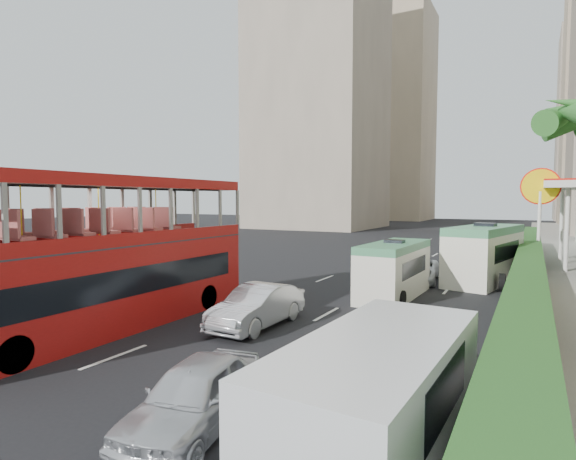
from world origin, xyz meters
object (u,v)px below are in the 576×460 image
Objects in this scene: double_decker_bus at (113,253)px; car_silver_lane_a at (257,326)px; car_silver_lane_b at (196,429)px; van_asset at (416,281)px; minibus_near at (394,270)px; panel_van_near at (378,402)px; minibus_far at (485,254)px; panel_van_far at (490,254)px.

car_silver_lane_a is (4.20, 2.39, -2.53)m from double_decker_bus.
double_decker_bus is 2.91× the size of car_silver_lane_b.
van_asset is (2.75, 11.22, 0.00)m from car_silver_lane_a.
minibus_near reaches higher than car_silver_lane_a.
double_decker_bus is 10.90m from panel_van_near.
car_silver_lane_b is (2.69, -6.34, 0.00)m from car_silver_lane_a.
minibus_far reaches higher than panel_van_near.
panel_van_near is 1.11× the size of panel_van_far.
van_asset is at bearing 92.37° from minibus_near.
minibus_far reaches higher than car_silver_lane_b.
double_decker_bus is at bearing -124.88° from minibus_near.
panel_van_far is (3.10, 24.26, 0.95)m from car_silver_lane_b.
double_decker_bus reaches higher than panel_van_far.
minibus_far reaches higher than minibus_near.
panel_van_far is at bearing 58.46° from van_asset.
panel_van_far reaches higher than van_asset.
van_asset is at bearing 103.82° from panel_van_near.
minibus_near reaches higher than car_silver_lane_b.
panel_van_far is (9.99, 20.31, -1.58)m from double_decker_bus.
car_silver_lane_b is 24.48m from panel_van_far.
minibus_far is at bearing 65.38° from car_silver_lane_a.
car_silver_lane_b is at bearing -168.53° from panel_van_near.
panel_van_far is (3.02, 11.06, -0.26)m from minibus_near.
car_silver_lane_b is 0.57× the size of minibus_far.
panel_van_near reaches higher than van_asset.
panel_van_near is at bearing -86.24° from van_asset.
panel_van_near reaches higher than car_silver_lane_b.
double_decker_bus is 2.09× the size of panel_van_near.
car_silver_lane_a is at bearing 102.92° from car_silver_lane_b.
van_asset is 4.53m from minibus_near.
car_silver_lane_b is 0.72× the size of panel_van_near.
panel_van_far is at bearing 72.42° from car_silver_lane_a.
car_silver_lane_a is at bearing -109.87° from minibus_near.
panel_van_far is (-0.13, 5.20, -0.52)m from minibus_far.
double_decker_bus reaches higher than minibus_far.
panel_van_far is at bearing 63.82° from double_decker_bus.
van_asset is 3.80m from minibus_far.
panel_van_far reaches higher than car_silver_lane_b.
car_silver_lane_b is at bearing -88.22° from minibus_near.
van_asset is 17.41m from panel_van_near.
panel_van_far is at bearing 93.52° from panel_van_near.
panel_van_far is (-0.25, 23.76, -0.10)m from panel_van_near.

